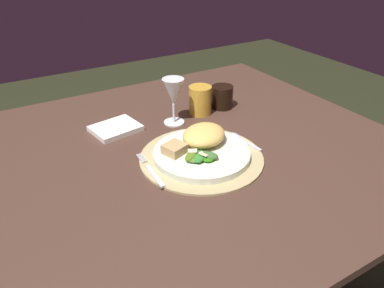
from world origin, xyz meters
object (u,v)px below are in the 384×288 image
at_px(amber_tumbler, 200,100).
at_px(dinner_plate, 201,154).
at_px(spoon, 239,138).
at_px(dark_tumbler, 222,97).
at_px(napkin, 116,128).
at_px(dining_table, 186,183).
at_px(fork, 151,171).
at_px(wine_glass, 173,93).

bearing_deg(amber_tumbler, dinner_plate, -120.96).
height_order(spoon, dark_tumbler, dark_tumbler).
height_order(napkin, dark_tumbler, dark_tumbler).
height_order(amber_tumbler, dark_tumbler, amber_tumbler).
bearing_deg(dining_table, amber_tumbler, 48.24).
height_order(spoon, amber_tumbler, amber_tumbler).
relative_size(dinner_plate, napkin, 1.90).
xyz_separation_m(fork, spoon, (0.29, 0.02, -0.00)).
distance_m(fork, dark_tumbler, 0.46).
relative_size(fork, spoon, 1.33).
xyz_separation_m(dinner_plate, spoon, (0.15, 0.02, -0.01)).
bearing_deg(napkin, fork, -91.35).
distance_m(spoon, amber_tumbler, 0.22).
height_order(spoon, napkin, napkin).
bearing_deg(spoon, dinner_plate, -170.58).
relative_size(dining_table, napkin, 8.86).
bearing_deg(dining_table, spoon, -16.38).
bearing_deg(dark_tumbler, napkin, 176.40).
xyz_separation_m(dinner_plate, dark_tumbler, (0.24, 0.25, 0.02)).
distance_m(dining_table, dinner_plate, 0.15).
height_order(fork, napkin, napkin).
xyz_separation_m(spoon, napkin, (-0.29, 0.25, -0.00)).
bearing_deg(dinner_plate, amber_tumbler, 59.04).
bearing_deg(dinner_plate, wine_glass, 80.52).
distance_m(wine_glass, amber_tumbler, 0.12).
relative_size(napkin, amber_tumbler, 1.45).
bearing_deg(dark_tumbler, spoon, -112.40).
xyz_separation_m(amber_tumbler, dark_tumbler, (0.09, 0.00, -0.01)).
relative_size(wine_glass, dark_tumbler, 1.91).
relative_size(dining_table, dinner_plate, 4.66).
bearing_deg(napkin, dinner_plate, -62.42).
relative_size(spoon, dark_tumbler, 1.66).
distance_m(spoon, napkin, 0.38).
xyz_separation_m(dinner_plate, amber_tumbler, (0.15, 0.25, 0.03)).
relative_size(wine_glass, amber_tumbler, 1.56).
height_order(napkin, amber_tumbler, amber_tumbler).
bearing_deg(dining_table, fork, -154.10).
bearing_deg(spoon, fork, -175.78).
xyz_separation_m(dining_table, napkin, (-0.13, 0.20, 0.13)).
height_order(wine_glass, dark_tumbler, wine_glass).
bearing_deg(napkin, spoon, -40.66).
xyz_separation_m(dining_table, amber_tumbler, (0.16, 0.18, 0.17)).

